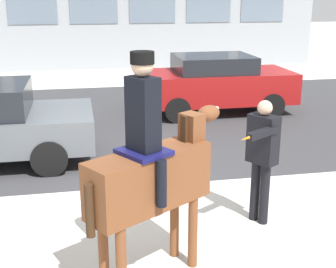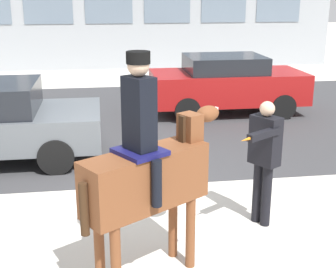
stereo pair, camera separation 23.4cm
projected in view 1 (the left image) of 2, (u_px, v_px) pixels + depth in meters
name	position (u px, v px, depth m)	size (l,w,h in m)	color
ground_plane	(133.00, 200.00, 7.27)	(80.00, 80.00, 0.00)	beige
road_surface	(111.00, 120.00, 11.72)	(18.85, 8.50, 0.01)	#38383A
mounted_horse_lead	(151.00, 172.00, 4.95)	(1.68, 1.22, 2.55)	brown
pedestrian_bystander	(262.00, 153.00, 6.29)	(0.72, 0.78, 1.74)	black
street_car_far_lane	(216.00, 83.00, 12.30)	(3.96, 1.88, 1.52)	maroon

